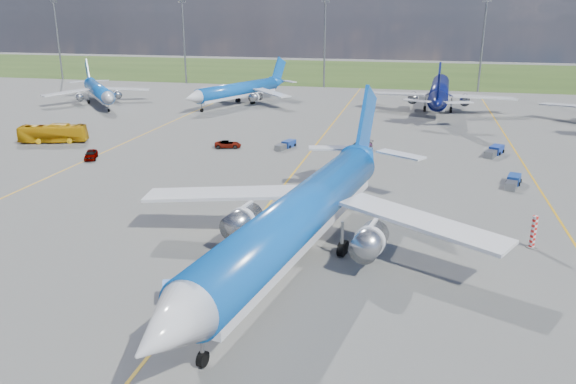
% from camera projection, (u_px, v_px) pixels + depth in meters
% --- Properties ---
extents(ground, '(400.00, 400.00, 0.00)m').
position_uv_depth(ground, '(227.00, 256.00, 48.55)').
color(ground, '#595957').
rests_on(ground, ground).
extents(grass_strip, '(400.00, 80.00, 0.01)m').
position_uv_depth(grass_strip, '(373.00, 72.00, 187.41)').
color(grass_strip, '#2D4719').
rests_on(grass_strip, ground).
extents(taxiway_lines, '(60.25, 160.00, 0.02)m').
position_uv_depth(taxiway_lines, '(297.00, 171.00, 74.16)').
color(taxiway_lines, gold).
rests_on(taxiway_lines, ground).
extents(floodlight_masts, '(202.20, 0.50, 22.70)m').
position_uv_depth(floodlight_masts, '(401.00, 40.00, 144.33)').
color(floodlight_masts, slate).
rests_on(floodlight_masts, ground).
extents(warning_post, '(0.50, 0.50, 3.00)m').
position_uv_depth(warning_post, '(533.00, 232.00, 49.93)').
color(warning_post, red).
rests_on(warning_post, ground).
extents(bg_jet_nw, '(40.60, 41.59, 8.67)m').
position_uv_depth(bg_jet_nw, '(100.00, 104.00, 125.36)').
color(bg_jet_nw, blue).
rests_on(bg_jet_nw, ground).
extents(bg_jet_nnw, '(38.19, 42.69, 9.19)m').
position_uv_depth(bg_jet_nnw, '(239.00, 105.00, 125.08)').
color(bg_jet_nnw, blue).
rests_on(bg_jet_nnw, ground).
extents(bg_jet_n, '(34.26, 43.87, 11.10)m').
position_uv_depth(bg_jet_n, '(438.00, 110.00, 118.90)').
color(bg_jet_n, '#080E45').
rests_on(bg_jet_n, ground).
extents(main_airliner, '(42.87, 51.90, 12.19)m').
position_uv_depth(main_airliner, '(299.00, 263.00, 47.27)').
color(main_airliner, blue).
rests_on(main_airliner, ground).
extents(uld_container, '(2.15, 2.35, 1.52)m').
position_uv_depth(uld_container, '(174.00, 294.00, 40.59)').
color(uld_container, '#0C45B4').
rests_on(uld_container, ground).
extents(apron_bus, '(10.74, 5.48, 2.92)m').
position_uv_depth(apron_bus, '(53.00, 133.00, 89.37)').
color(apron_bus, '#D2970C').
rests_on(apron_bus, ground).
extents(service_car_a, '(3.01, 4.23, 1.34)m').
position_uv_depth(service_car_a, '(91.00, 154.00, 79.73)').
color(service_car_a, '#999999').
rests_on(service_car_a, ground).
extents(service_car_b, '(4.40, 2.85, 1.13)m').
position_uv_depth(service_car_b, '(228.00, 144.00, 86.16)').
color(service_car_b, '#999999').
rests_on(service_car_b, ground).
extents(service_car_c, '(4.11, 4.82, 1.33)m').
position_uv_depth(service_car_c, '(360.00, 146.00, 84.72)').
color(service_car_c, '#999999').
rests_on(service_car_c, ground).
extents(baggage_tug_w, '(2.51, 5.01, 1.09)m').
position_uv_depth(baggage_tug_w, '(513.00, 181.00, 67.85)').
color(baggage_tug_w, navy).
rests_on(baggage_tug_w, ground).
extents(baggage_tug_c, '(2.54, 4.64, 1.01)m').
position_uv_depth(baggage_tug_c, '(286.00, 145.00, 86.12)').
color(baggage_tug_c, navy).
rests_on(baggage_tug_c, ground).
extents(baggage_tug_e, '(3.36, 5.37, 1.18)m').
position_uv_depth(baggage_tug_e, '(494.00, 151.00, 82.05)').
color(baggage_tug_e, navy).
rests_on(baggage_tug_e, ground).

